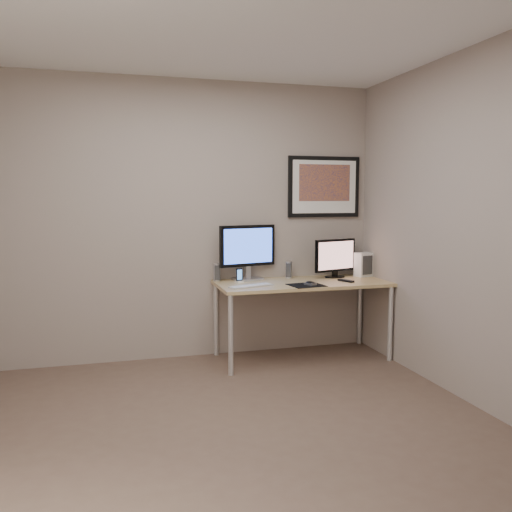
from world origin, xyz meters
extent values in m
plane|color=brown|center=(0.00, 0.00, 0.00)|extent=(3.60, 3.60, 0.00)
plane|color=white|center=(0.00, 0.00, 2.60)|extent=(3.60, 3.60, 0.00)
plane|color=gray|center=(0.00, 1.70, 1.30)|extent=(3.60, 0.00, 3.60)
plane|color=gray|center=(1.80, 0.00, 1.30)|extent=(0.00, 3.40, 3.40)
cube|color=tan|center=(1.00, 1.35, 0.71)|extent=(1.60, 0.70, 0.03)
cylinder|color=silver|center=(0.24, 1.04, 0.35)|extent=(0.04, 0.04, 0.70)
cylinder|color=silver|center=(0.24, 1.66, 0.35)|extent=(0.04, 0.04, 0.70)
cylinder|color=silver|center=(1.76, 1.04, 0.35)|extent=(0.04, 0.04, 0.70)
cylinder|color=silver|center=(1.76, 1.66, 0.35)|extent=(0.04, 0.04, 0.70)
cube|color=black|center=(1.35, 1.68, 1.62)|extent=(0.75, 0.03, 0.60)
cube|color=silver|center=(1.35, 1.67, 1.62)|extent=(0.67, 0.00, 0.52)
cube|color=orange|center=(1.35, 1.66, 1.66)|extent=(0.54, 0.00, 0.36)
cube|color=silver|center=(0.54, 1.60, 0.74)|extent=(0.30, 0.24, 0.02)
cube|color=silver|center=(0.54, 1.60, 0.81)|extent=(0.06, 0.05, 0.11)
cube|color=black|center=(0.54, 1.60, 1.06)|extent=(0.57, 0.17, 0.39)
cube|color=blue|center=(0.54, 1.58, 1.06)|extent=(0.50, 0.12, 0.33)
cube|color=black|center=(1.40, 1.51, 0.74)|extent=(0.23, 0.17, 0.02)
cube|color=black|center=(1.40, 1.51, 0.77)|extent=(0.06, 0.05, 0.05)
cube|color=black|center=(1.40, 1.51, 0.95)|extent=(0.47, 0.17, 0.32)
cube|color=tan|center=(1.40, 1.49, 0.95)|extent=(0.42, 0.13, 0.27)
cylinder|color=silver|center=(0.24, 1.62, 0.81)|extent=(0.07, 0.07, 0.17)
cylinder|color=silver|center=(0.96, 1.61, 0.81)|extent=(0.09, 0.09, 0.16)
cube|color=black|center=(0.42, 1.47, 0.80)|extent=(0.08, 0.08, 0.13)
cube|color=silver|center=(0.47, 1.21, 0.74)|extent=(0.42, 0.23, 0.01)
cube|color=black|center=(0.96, 1.14, 0.73)|extent=(0.33, 0.30, 0.00)
ellipsoid|color=black|center=(1.00, 1.14, 0.75)|extent=(0.10, 0.12, 0.03)
cube|color=black|center=(1.40, 1.25, 0.74)|extent=(0.11, 0.18, 0.02)
cube|color=silver|center=(1.71, 1.51, 0.85)|extent=(0.18, 0.15, 0.24)
camera|label=1|loc=(-0.78, -3.35, 1.52)|focal=38.00mm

